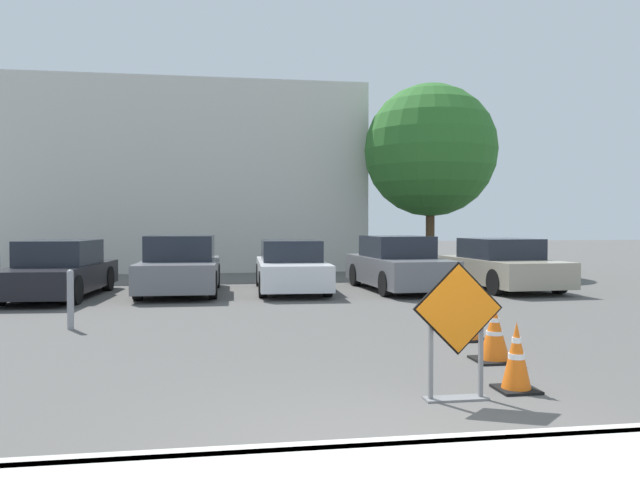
{
  "coord_description": "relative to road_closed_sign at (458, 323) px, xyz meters",
  "views": [
    {
      "loc": [
        -1.31,
        -4.5,
        1.77
      ],
      "look_at": [
        0.9,
        9.48,
        1.41
      ],
      "focal_mm": 35.0,
      "sensor_mm": 36.0,
      "label": 1
    }
  ],
  "objects": [
    {
      "name": "parked_car_third",
      "position": [
        -3.37,
        10.32,
        -0.1
      ],
      "size": [
        1.98,
        4.34,
        1.48
      ],
      "rotation": [
        0.0,
        0.0,
        3.12
      ],
      "color": "slate",
      "rests_on": "ground_plane"
    },
    {
      "name": "ground_plane",
      "position": [
        -1.02,
        8.59,
        -0.78
      ],
      "size": [
        96.0,
        96.0,
        0.0
      ],
      "primitive_type": "plane",
      "color": "#565451"
    },
    {
      "name": "traffic_cone_nearest",
      "position": [
        0.76,
        0.26,
        -0.42
      ],
      "size": [
        0.42,
        0.42,
        0.74
      ],
      "color": "black",
      "rests_on": "ground_plane"
    },
    {
      "name": "parked_car_second",
      "position": [
        -6.22,
        9.9,
        -0.14
      ],
      "size": [
        2.05,
        4.71,
        1.38
      ],
      "rotation": [
        0.0,
        0.0,
        3.07
      ],
      "color": "black",
      "rests_on": "ground_plane"
    },
    {
      "name": "parked_car_fifth",
      "position": [
        2.32,
        10.22,
        -0.11
      ],
      "size": [
        1.98,
        4.52,
        1.45
      ],
      "rotation": [
        0.0,
        0.0,
        3.2
      ],
      "color": "slate",
      "rests_on": "ground_plane"
    },
    {
      "name": "street_tree_behind_lot",
      "position": [
        5.19,
        15.94,
        3.67
      ],
      "size": [
        4.81,
        4.81,
        6.86
      ],
      "color": "#513823",
      "rests_on": "ground_plane"
    },
    {
      "name": "parked_car_fourth",
      "position": [
        -0.53,
        10.46,
        -0.16
      ],
      "size": [
        1.89,
        4.6,
        1.34
      ],
      "rotation": [
        0.0,
        0.0,
        3.11
      ],
      "color": "silver",
      "rests_on": "ground_plane"
    },
    {
      "name": "bollard_nearest",
      "position": [
        -4.85,
        5.05,
        -0.25
      ],
      "size": [
        0.12,
        0.12,
        1.01
      ],
      "color": "gray",
      "rests_on": "ground_plane"
    },
    {
      "name": "traffic_cone_third",
      "position": [
        1.38,
        3.09,
        -0.44
      ],
      "size": [
        0.5,
        0.5,
        0.69
      ],
      "color": "black",
      "rests_on": "ground_plane"
    },
    {
      "name": "road_closed_sign",
      "position": [
        0.0,
        0.0,
        0.0
      ],
      "size": [
        0.93,
        0.2,
        1.4
      ],
      "color": "black",
      "rests_on": "ground_plane"
    },
    {
      "name": "curb_lip",
      "position": [
        -1.02,
        -1.41,
        -0.71
      ],
      "size": [
        22.99,
        0.2,
        0.14
      ],
      "color": "beige",
      "rests_on": "ground_plane"
    },
    {
      "name": "traffic_cone_second",
      "position": [
        1.15,
        1.64,
        -0.43
      ],
      "size": [
        0.53,
        0.53,
        0.72
      ],
      "color": "black",
      "rests_on": "ground_plane"
    },
    {
      "name": "parked_car_sixth",
      "position": [
        5.16,
        9.99,
        -0.14
      ],
      "size": [
        2.11,
        4.33,
        1.38
      ],
      "rotation": [
        0.0,
        0.0,
        3.19
      ],
      "color": "#A39984",
      "rests_on": "ground_plane"
    },
    {
      "name": "building_facade_backdrop",
      "position": [
        -4.32,
        19.26,
        2.73
      ],
      "size": [
        14.79,
        5.0,
        7.02
      ],
      "color": "beige",
      "rests_on": "ground_plane"
    }
  ]
}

